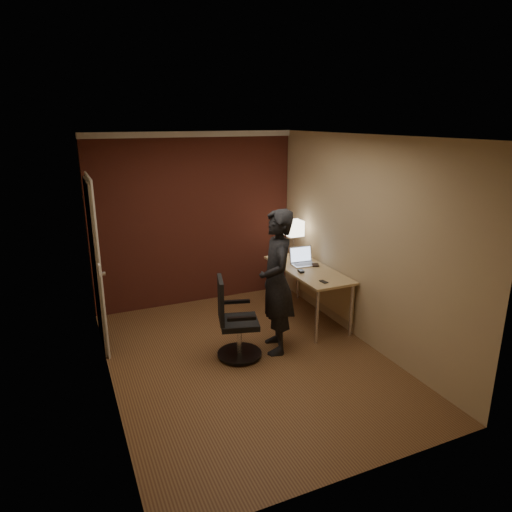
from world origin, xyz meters
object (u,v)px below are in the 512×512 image
object	(u,v)px
mouse	(301,271)
desk_lamp	(294,229)
person	(277,282)
phone	(324,282)
desk	(312,277)
office_chair	(234,324)
laptop	(302,260)
wallet	(315,265)

from	to	relation	value
mouse	desk_lamp	bearing A→B (deg)	76.46
person	phone	bearing A→B (deg)	111.08
desk	office_chair	world-z (taller)	office_chair
desk	mouse	world-z (taller)	mouse
laptop	person	world-z (taller)	person
mouse	phone	size ratio (longest dim) A/B	0.87
person	office_chair	bearing A→B (deg)	-76.59
desk_lamp	laptop	xyz separation A→B (m)	(-0.06, -0.38, -0.35)
laptop	phone	bearing A→B (deg)	-99.01
mouse	office_chair	distance (m)	1.29
mouse	phone	xyz separation A→B (m)	(0.07, -0.44, -0.01)
desk_lamp	mouse	distance (m)	0.84
person	desk_lamp	bearing A→B (deg)	159.16
wallet	mouse	bearing A→B (deg)	-152.65
mouse	wallet	distance (m)	0.36
desk_lamp	office_chair	world-z (taller)	desk_lamp
mouse	wallet	bearing A→B (deg)	34.36
desk_lamp	office_chair	distance (m)	1.97
desk_lamp	mouse	world-z (taller)	desk_lamp
desk_lamp	person	bearing A→B (deg)	-125.97
wallet	person	bearing A→B (deg)	-143.99
phone	desk	bearing A→B (deg)	68.19
desk_lamp	mouse	size ratio (longest dim) A/B	5.35
mouse	office_chair	xyz separation A→B (m)	(-1.14, -0.50, -0.33)
desk_lamp	mouse	xyz separation A→B (m)	(-0.26, -0.69, -0.40)
desk_lamp	wallet	bearing A→B (deg)	-83.60
desk_lamp	person	size ratio (longest dim) A/B	0.31
laptop	person	size ratio (longest dim) A/B	0.20
phone	wallet	size ratio (longest dim) A/B	1.05
desk	wallet	bearing A→B (deg)	33.64
desk	phone	bearing A→B (deg)	-106.28
office_chair	phone	bearing A→B (deg)	2.63
mouse	phone	world-z (taller)	mouse
phone	wallet	distance (m)	0.65
desk	desk_lamp	size ratio (longest dim) A/B	2.80
laptop	mouse	world-z (taller)	laptop
desk	phone	xyz separation A→B (m)	(-0.16, -0.55, 0.13)
desk_lamp	laptop	size ratio (longest dim) A/B	1.56
desk_lamp	wallet	world-z (taller)	desk_lamp
desk_lamp	wallet	distance (m)	0.67
desk	laptop	bearing A→B (deg)	101.42
laptop	phone	world-z (taller)	laptop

